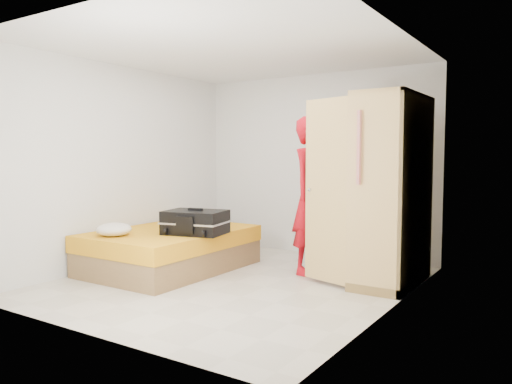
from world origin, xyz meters
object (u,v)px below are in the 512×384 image
Objects in this scene: wardrobe at (387,195)px; suitcase at (195,222)px; bed at (171,250)px; round_cushion at (114,229)px; person at (313,195)px.

wardrobe is 2.58× the size of suitcase.
bed is 4.98× the size of round_cushion.
suitcase reaches higher than round_cushion.
bed is at bearing -162.51° from wardrobe.
suitcase is (-2.05, -0.85, -0.36)m from wardrobe.
round_cushion is (-2.74, -1.49, -0.42)m from wardrobe.
wardrobe reaches higher than round_cushion.
person reaches higher than bed.
wardrobe reaches higher than bed.
suitcase is (0.45, -0.06, 0.39)m from bed.
round_cushion is (-0.24, -0.70, 0.33)m from bed.
person reaches higher than suitcase.
suitcase is at bearing 134.63° from person.
person reaches higher than round_cushion.
wardrobe is 0.92m from person.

